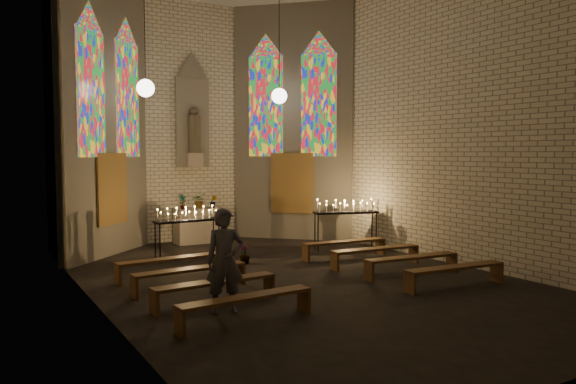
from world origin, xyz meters
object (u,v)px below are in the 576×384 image
Objects in this scene: visitor at (225,261)px; votive_stand_right at (346,209)px; aisle_flower_pot at (245,254)px; votive_stand_left at (188,217)px; altar at (199,226)px.

votive_stand_right is at bearing 50.47° from visitor.
aisle_flower_pot is 3.36m from votive_stand_right.
visitor reaches higher than votive_stand_left.
altar is 3.08× the size of aisle_flower_pot.
visitor is at bearing -125.37° from votive_stand_right.
visitor is (-5.26, -3.87, -0.24)m from votive_stand_right.
visitor reaches higher than votive_stand_right.
votive_stand_left is at bearing -117.84° from altar.
votive_stand_right is (3.00, -3.04, 0.59)m from altar.
votive_stand_left is 4.82m from visitor.
visitor is (-2.26, -6.91, 0.35)m from altar.
votive_stand_left is 0.98× the size of visitor.
votive_stand_left is at bearing 127.54° from aisle_flower_pot.
altar is 3.47m from aisle_flower_pot.
votive_stand_right is at bearing -14.69° from votive_stand_left.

